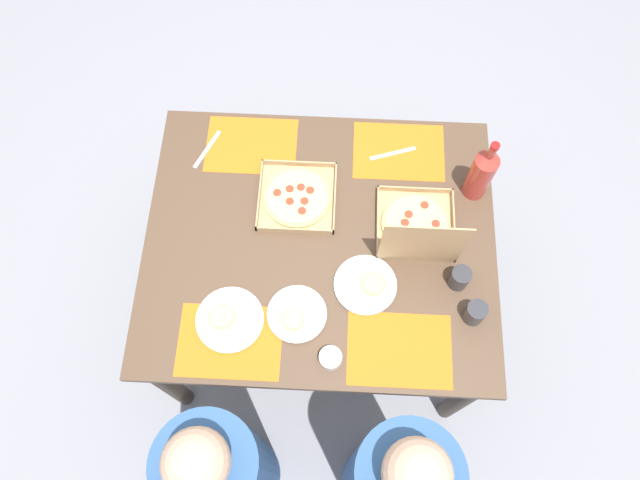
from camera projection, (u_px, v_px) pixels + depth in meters
name	position (u px, v px, depth m)	size (l,w,h in m)	color
ground_plane	(320.00, 301.00, 2.92)	(6.00, 6.00, 0.00)	gray
dining_table	(320.00, 251.00, 2.32)	(1.31, 1.10, 0.77)	#3F3328
placemat_near_left	(399.00, 151.00, 2.36)	(0.36, 0.26, 0.00)	orange
placemat_near_right	(251.00, 145.00, 2.37)	(0.36, 0.26, 0.00)	orange
placemat_far_left	(399.00, 350.00, 2.05)	(0.36, 0.26, 0.00)	orange
placemat_far_right	(230.00, 341.00, 2.06)	(0.36, 0.26, 0.00)	orange
pizza_box_center	(297.00, 197.00, 2.27)	(0.29, 0.29, 0.04)	tan
pizza_box_corner_right	(417.00, 228.00, 2.18)	(0.29, 0.30, 0.32)	tan
plate_near_left	(366.00, 285.00, 2.13)	(0.23, 0.23, 0.03)	white
plate_far_left	(229.00, 319.00, 2.08)	(0.24, 0.24, 0.03)	white
plate_middle	(297.00, 315.00, 2.09)	(0.21, 0.21, 0.03)	white
soda_bottle	(482.00, 173.00, 2.17)	(0.09, 0.09, 0.32)	#B2382D
cup_clear_left	(459.00, 278.00, 2.11)	(0.07, 0.07, 0.09)	#333338
cup_spare	(475.00, 313.00, 2.05)	(0.07, 0.07, 0.09)	#333338
condiment_bowl	(330.00, 358.00, 2.02)	(0.08, 0.08, 0.04)	white
fork_by_far_left	(207.00, 149.00, 2.36)	(0.19, 0.02, 0.01)	#B7B7BC
fork_by_far_right	(393.00, 154.00, 2.36)	(0.19, 0.02, 0.01)	#B7B7BC
diner_left_seat	(392.00, 479.00, 2.08)	(0.32, 0.32, 1.23)	#33598C
diner_right_seat	(226.00, 470.00, 2.11)	(0.32, 0.32, 1.20)	#33598C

